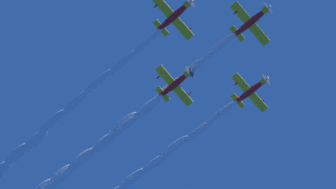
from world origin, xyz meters
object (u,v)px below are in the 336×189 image
(airplane_lead, at_px, (252,21))
(airplane_right_wingman, at_px, (175,15))
(airplane_left_wingman, at_px, (251,90))
(airplane_slot_tail, at_px, (176,83))

(airplane_lead, relative_size, airplane_right_wingman, 0.99)
(airplane_left_wingman, relative_size, airplane_slot_tail, 1.02)
(airplane_right_wingman, relative_size, airplane_slot_tail, 1.01)
(airplane_right_wingman, distance_m, airplane_slot_tail, 12.66)
(airplane_slot_tail, bearing_deg, airplane_lead, -179.59)
(airplane_lead, xyz_separation_m, airplane_slot_tail, (16.80, 0.12, -1.51))
(airplane_right_wingman, bearing_deg, airplane_slot_tail, -48.11)
(airplane_lead, xyz_separation_m, airplane_left_wingman, (8.60, -10.92, -0.09))
(airplane_left_wingman, xyz_separation_m, airplane_right_wingman, (-0.22, 20.43, -0.28))
(airplane_slot_tail, bearing_deg, airplane_right_wingman, 131.89)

